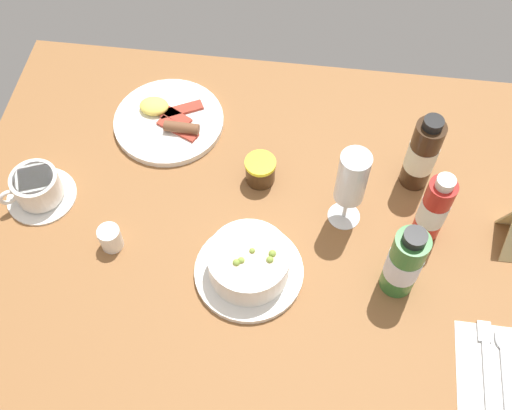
% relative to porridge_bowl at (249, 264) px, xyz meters
% --- Properties ---
extents(ground_plane, '(1.10, 0.84, 0.03)m').
position_rel_porridge_bowl_xyz_m(ground_plane, '(-0.01, 0.10, -0.05)').
color(ground_plane, brown).
extents(porridge_bowl, '(0.19, 0.19, 0.08)m').
position_rel_porridge_bowl_xyz_m(porridge_bowl, '(0.00, 0.00, 0.00)').
color(porridge_bowl, white).
rests_on(porridge_bowl, ground_plane).
extents(cutlery_setting, '(0.12, 0.17, 0.01)m').
position_rel_porridge_bowl_xyz_m(cutlery_setting, '(0.41, -0.12, -0.03)').
color(cutlery_setting, white).
rests_on(cutlery_setting, ground_plane).
extents(coffee_cup, '(0.13, 0.13, 0.06)m').
position_rel_porridge_bowl_xyz_m(coffee_cup, '(-0.41, 0.11, -0.01)').
color(coffee_cup, white).
rests_on(coffee_cup, ground_plane).
extents(creamer_jug, '(0.05, 0.04, 0.05)m').
position_rel_porridge_bowl_xyz_m(creamer_jug, '(-0.25, 0.03, -0.01)').
color(creamer_jug, white).
rests_on(creamer_jug, ground_plane).
extents(wine_glass, '(0.06, 0.06, 0.18)m').
position_rel_porridge_bowl_xyz_m(wine_glass, '(0.16, 0.14, 0.08)').
color(wine_glass, white).
rests_on(wine_glass, ground_plane).
extents(jam_jar, '(0.06, 0.06, 0.05)m').
position_rel_porridge_bowl_xyz_m(jam_jar, '(-0.01, 0.20, -0.01)').
color(jam_jar, '#3E2714').
rests_on(jam_jar, ground_plane).
extents(sauce_bottle_green, '(0.06, 0.06, 0.17)m').
position_rel_porridge_bowl_xyz_m(sauce_bottle_green, '(0.26, 0.01, 0.04)').
color(sauce_bottle_green, '#337233').
rests_on(sauce_bottle_green, ground_plane).
extents(sauce_bottle_red, '(0.05, 0.05, 0.17)m').
position_rel_porridge_bowl_xyz_m(sauce_bottle_red, '(0.31, 0.13, 0.04)').
color(sauce_bottle_red, '#B21E19').
rests_on(sauce_bottle_red, ground_plane).
extents(sauce_bottle_brown, '(0.06, 0.06, 0.18)m').
position_rel_porridge_bowl_xyz_m(sauce_bottle_brown, '(0.29, 0.24, 0.05)').
color(sauce_bottle_brown, '#382314').
rests_on(sauce_bottle_brown, ground_plane).
extents(breakfast_plate, '(0.22, 0.22, 0.04)m').
position_rel_porridge_bowl_xyz_m(breakfast_plate, '(-0.21, 0.32, -0.03)').
color(breakfast_plate, white).
rests_on(breakfast_plate, ground_plane).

